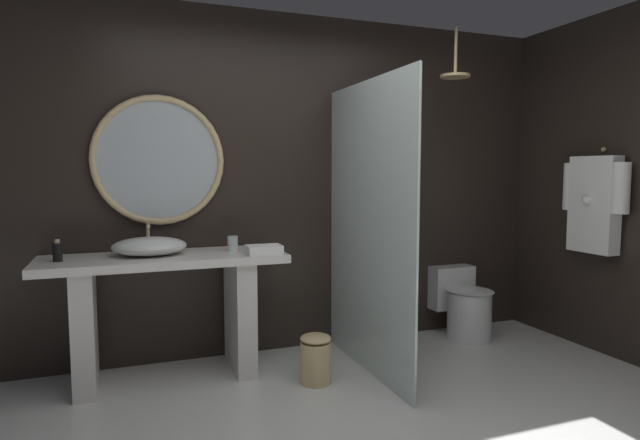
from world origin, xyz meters
TOP-DOWN VIEW (x-y plane):
  - back_wall_panel at (0.00, 1.90)m, footprint 4.80×0.10m
  - side_wall_right at (2.35, 0.76)m, footprint 0.10×2.47m
  - vanity_counter at (-0.89, 1.54)m, footprint 1.59×0.58m
  - vessel_sink at (-0.98, 1.58)m, footprint 0.48×0.40m
  - tumbler_cup at (-0.42, 1.56)m, footprint 0.07×0.07m
  - soap_dispenser at (-1.53, 1.52)m, footprint 0.06×0.06m
  - round_wall_mirror at (-0.89, 1.81)m, footprint 0.91×0.05m
  - shower_glass_panel at (0.45, 1.19)m, footprint 0.02×1.32m
  - rain_shower_head at (1.29, 1.43)m, footprint 0.23×0.23m
  - hanging_bathrobe at (2.21, 0.92)m, footprint 0.20×0.57m
  - toilet at (1.54, 1.60)m, footprint 0.39×0.57m
  - waste_bin at (0.03, 1.10)m, footprint 0.21×0.21m
  - folded_hand_towel at (-0.25, 1.35)m, footprint 0.24×0.17m

SIDE VIEW (x-z plane):
  - waste_bin at x=0.03m, z-range 0.00..0.33m
  - toilet at x=1.54m, z-range -0.02..0.56m
  - vanity_counter at x=-0.89m, z-range 0.11..0.95m
  - folded_hand_towel at x=-0.25m, z-range 0.84..0.91m
  - tumbler_cup at x=-0.42m, z-range 0.84..0.95m
  - vessel_sink at x=-0.98m, z-range 0.80..1.01m
  - soap_dispenser at x=-1.53m, z-range 0.84..0.97m
  - shower_glass_panel at x=0.45m, z-range 0.00..2.02m
  - hanging_bathrobe at x=2.21m, z-range 0.79..1.59m
  - back_wall_panel at x=0.00m, z-range 0.00..2.60m
  - side_wall_right at x=2.35m, z-range 0.00..2.60m
  - round_wall_mirror at x=-0.89m, z-range 1.02..1.94m
  - rain_shower_head at x=1.29m, z-range 1.97..2.35m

